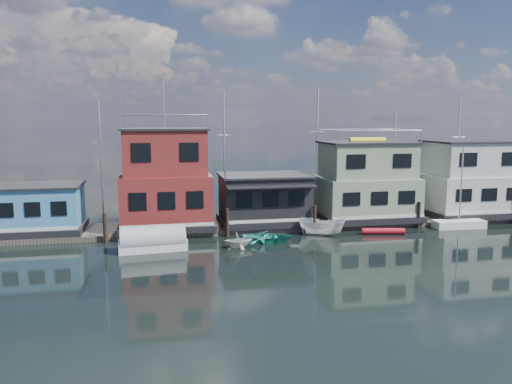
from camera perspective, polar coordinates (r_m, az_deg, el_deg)
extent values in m
plane|color=black|center=(30.71, 6.62, -8.69)|extent=(160.00, 160.00, 0.00)
cube|color=#595147|center=(41.88, 1.59, -3.75)|extent=(48.00, 5.00, 0.40)
cube|color=black|center=(41.73, -23.34, -3.85)|extent=(6.40, 4.90, 0.50)
cube|color=#4B91C5|center=(41.42, -23.48, -1.48)|extent=(6.00, 4.50, 3.00)
cube|color=black|center=(41.20, -23.60, 0.69)|extent=(6.30, 4.80, 0.16)
cube|color=black|center=(40.78, -10.16, -3.56)|extent=(7.40, 5.90, 0.50)
cube|color=maroon|center=(40.40, -10.23, -0.61)|extent=(7.00, 5.50, 3.74)
cube|color=maroon|center=(40.01, -10.37, 4.49)|extent=(6.30, 4.95, 3.46)
cube|color=black|center=(39.93, -10.43, 7.07)|extent=(6.65, 5.23, 0.16)
cylinder|color=silver|center=(39.95, -10.51, 10.06)|extent=(0.08, 0.08, 4.00)
cube|color=black|center=(41.68, 0.92, -3.17)|extent=(7.40, 5.40, 0.50)
cube|color=black|center=(41.34, 0.93, -0.52)|extent=(7.00, 5.00, 3.40)
cube|color=black|center=(41.10, 0.93, 1.93)|extent=(7.30, 5.30, 0.16)
cube|color=black|center=(38.46, 1.81, 0.60)|extent=(7.00, 1.20, 0.12)
cube|color=black|center=(44.43, 12.35, -2.65)|extent=(8.40, 5.90, 0.50)
cube|color=gray|center=(44.12, 12.43, -0.34)|extent=(8.00, 5.50, 3.12)
cube|color=gray|center=(43.78, 12.55, 3.55)|extent=(7.20, 4.95, 2.88)
cube|color=black|center=(43.69, 12.61, 5.53)|extent=(7.60, 5.23, 0.16)
cylinder|color=yellow|center=(43.68, 12.62, 5.76)|extent=(3.20, 0.56, 0.56)
cube|color=black|center=(49.26, 23.09, -2.06)|extent=(8.40, 5.90, 0.50)
cube|color=silver|center=(48.98, 23.21, 0.03)|extent=(8.00, 5.50, 3.12)
cube|color=silver|center=(48.68, 23.41, 3.52)|extent=(7.20, 4.95, 2.88)
cube|color=black|center=(48.59, 23.51, 5.31)|extent=(7.60, 5.23, 0.16)
cylinder|color=#2D2116|center=(38.14, -16.87, -3.93)|extent=(0.28, 0.28, 2.20)
cylinder|color=#2D2116|center=(38.29, -3.33, -3.53)|extent=(0.28, 0.28, 2.20)
cylinder|color=#2D2116|center=(39.84, 6.71, -3.11)|extent=(0.28, 0.28, 2.20)
cylinder|color=#2D2116|center=(43.43, 18.09, -2.51)|extent=(0.28, 0.28, 2.20)
cylinder|color=silver|center=(46.33, -17.29, 3.36)|extent=(0.16, 0.16, 10.50)
cylinder|color=silver|center=(46.23, -17.37, 5.31)|extent=(1.40, 0.06, 0.06)
cylinder|color=silver|center=(46.44, -3.66, 4.35)|extent=(0.16, 0.16, 11.50)
cylinder|color=silver|center=(46.35, -3.68, 6.48)|extent=(1.40, 0.06, 0.06)
cylinder|color=silver|center=(48.44, 6.99, 4.77)|extent=(0.16, 0.16, 12.00)
cylinder|color=silver|center=(48.36, 7.03, 6.90)|extent=(1.40, 0.06, 0.06)
cylinder|color=silver|center=(51.57, 15.46, 3.63)|extent=(0.16, 0.16, 10.00)
cylinder|color=silver|center=(51.48, 15.52, 5.29)|extent=(1.40, 0.06, 0.06)
cylinder|color=silver|center=(55.03, 22.02, 4.12)|extent=(0.16, 0.16, 11.00)
cylinder|color=silver|center=(54.95, 22.12, 5.84)|extent=(1.40, 0.06, 0.06)
cube|color=white|center=(44.75, 22.17, -3.42)|extent=(4.28, 1.60, 0.66)
cylinder|color=silver|center=(44.23, 22.41, 0.82)|extent=(0.12, 0.12, 6.01)
cube|color=silver|center=(44.50, 22.27, -1.58)|extent=(0.11, 1.31, 0.05)
cube|color=silver|center=(35.23, -11.71, -5.94)|extent=(4.73, 2.16, 0.76)
cylinder|color=#A8A8AD|center=(35.12, -11.73, -5.25)|extent=(4.52, 2.25, 1.86)
imported|color=white|center=(39.10, 7.53, -3.93)|extent=(3.83, 3.09, 1.41)
cylinder|color=red|center=(40.51, 14.34, -4.36)|extent=(3.37, 1.13, 0.49)
imported|color=teal|center=(36.73, 1.30, -5.18)|extent=(4.09, 3.27, 0.76)
imported|color=silver|center=(35.21, -2.05, -5.50)|extent=(2.15, 1.88, 1.09)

